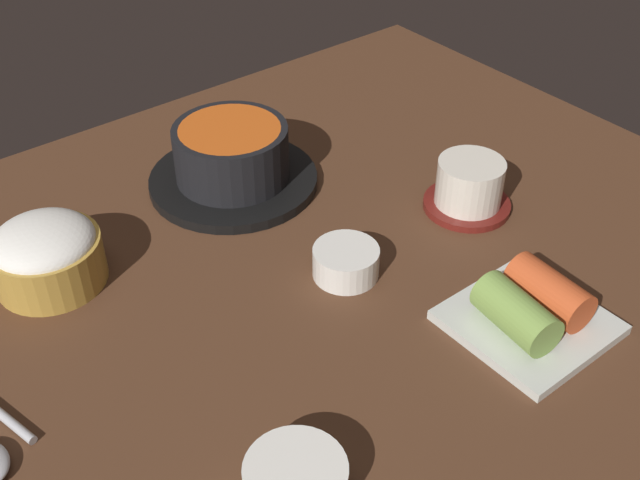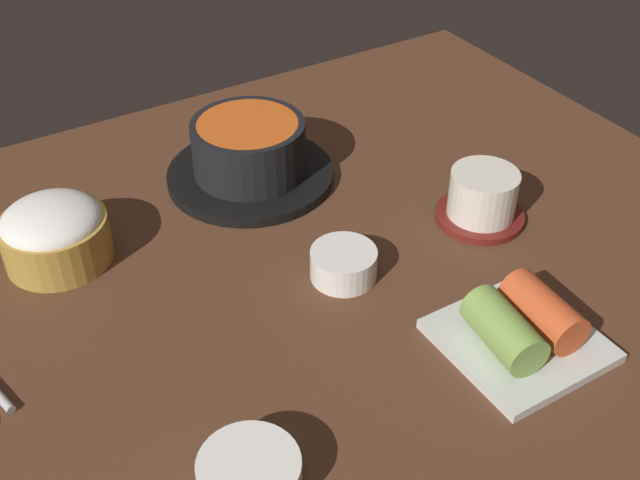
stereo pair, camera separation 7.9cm
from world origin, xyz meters
TOP-DOWN VIEW (x-y plane):
  - dining_table at (0.00, 0.00)cm, footprint 100.00×76.00cm
  - stone_pot at (3.07, 15.56)cm, footprint 19.55×19.55cm
  - rice_bowl at (-20.52, 12.54)cm, footprint 10.86×10.86cm
  - tea_cup_with_saucer at (20.98, -4.58)cm, footprint 9.74×9.74cm
  - banchan_cup_center at (2.94, -4.96)cm, footprint 6.69×6.69cm
  - kimchi_plate at (11.41, -21.29)cm, footprint 13.20×13.20cm
  - side_bowl_near at (-16.42, -22.29)cm, footprint 7.85×7.85cm

SIDE VIEW (x-z plane):
  - dining_table at x=0.00cm, z-range 0.00..2.00cm
  - banchan_cup_center at x=2.94cm, z-range 2.12..5.26cm
  - side_bowl_near at x=-16.42cm, z-range 2.13..5.46cm
  - kimchi_plate at x=11.41cm, z-range 1.49..6.53cm
  - tea_cup_with_saucer at x=20.98cm, z-range 1.89..7.84cm
  - rice_bowl at x=-20.52cm, z-range 2.02..8.81cm
  - stone_pot at x=3.07cm, z-range 1.68..9.17cm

